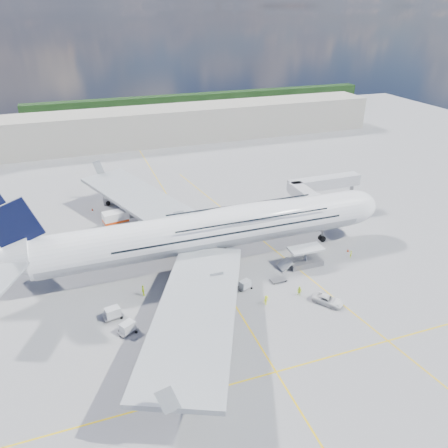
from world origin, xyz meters
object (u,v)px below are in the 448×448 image
object	(u,v)px
crew_van	(316,246)
crew_tug	(266,300)
baggage_tug	(199,305)
dolly_row_a	(182,339)
service_van	(328,300)
cone_wing_left_outer	(92,209)
cone_tail	(35,274)
cargo_loader	(304,259)
catering_truck_inner	(119,221)
crew_loader	(299,291)
dolly_back	(127,327)
dolly_nose_far	(278,280)
dolly_nose_near	(245,285)
crew_nose	(351,254)
cone_wing_left_inner	(134,250)
catering_truck_outer	(118,196)
airliner	(209,230)
jet_bridge	(318,189)
cone_nose	(348,250)
crew_wing	(143,290)
dolly_row_b	(113,313)
dolly_row_c	(198,303)
cone_wing_right_outer	(154,366)
cone_wing_right_inner	(167,304)

from	to	relation	value
crew_van	crew_tug	size ratio (longest dim) A/B	0.91
baggage_tug	dolly_row_a	bearing A→B (deg)	-110.81
service_van	cone_wing_left_outer	size ratio (longest dim) A/B	8.92
cone_tail	cargo_loader	bearing A→B (deg)	-15.60
catering_truck_inner	crew_loader	size ratio (longest dim) A/B	4.30
catering_truck_inner	dolly_back	bearing A→B (deg)	-104.81
dolly_nose_far	dolly_nose_near	size ratio (longest dim) A/B	1.00
crew_nose	cone_wing_left_outer	size ratio (longest dim) A/B	2.71
cone_wing_left_inner	cone_tail	xyz separation A→B (m)	(-18.53, -2.45, -0.01)
catering_truck_outer	dolly_row_a	bearing A→B (deg)	-72.99
airliner	cone_tail	world-z (taller)	airliner
jet_bridge	service_van	xyz separation A→B (m)	(-15.19, -30.07, -6.14)
airliner	cone_nose	distance (m)	28.76
crew_wing	cone_wing_left_inner	xyz separation A→B (m)	(0.86, 15.44, -0.72)
cargo_loader	dolly_row_b	bearing A→B (deg)	-173.71
dolly_row_a	dolly_row_c	distance (m)	8.81
cargo_loader	cone_wing_left_inner	bearing A→B (deg)	151.80
crew_wing	cone_tail	xyz separation A→B (m)	(-17.67, 12.99, -0.73)
catering_truck_outer	cone_nose	distance (m)	56.78
crew_nose	dolly_row_c	bearing A→B (deg)	143.91
crew_loader	crew_tug	world-z (taller)	crew_loader
crew_loader	cone_nose	distance (m)	19.27
crew_loader	crew_van	xyz separation A→B (m)	(10.93, 13.02, -0.10)
cone_nose	crew_van	bearing A→B (deg)	151.53
dolly_row_c	cone_wing_right_outer	xyz separation A→B (m)	(-9.33, -10.55, -0.74)
dolly_row_a	crew_nose	xyz separation A→B (m)	(37.35, 12.81, -0.23)
crew_nose	cone_nose	distance (m)	2.47
dolly_nose_far	catering_truck_inner	bearing A→B (deg)	126.79
dolly_row_c	cone_tail	bearing A→B (deg)	141.18
cargo_loader	crew_van	size ratio (longest dim) A/B	5.36
service_van	cone_wing_right_inner	distance (m)	26.57
crew_van	cone_wing_right_outer	world-z (taller)	crew_van
dolly_nose_far	crew_loader	world-z (taller)	crew_loader
dolly_row_b	dolly_nose_near	distance (m)	22.66
crew_van	dolly_row_a	bearing A→B (deg)	88.15
cone_wing_left_inner	cone_wing_left_outer	xyz separation A→B (m)	(-6.32, 23.21, -0.01)
dolly_nose_far	service_van	size ratio (longest dim) A/B	0.57
cargo_loader	service_van	distance (m)	12.24
service_van	cone_wing_right_inner	xyz separation A→B (m)	(-25.14, 8.60, -0.48)
dolly_nose_near	dolly_row_b	bearing A→B (deg)	159.72
service_van	crew_tug	distance (m)	10.22
airliner	crew_van	size ratio (longest dim) A/B	49.77
airliner	crew_wing	xyz separation A→B (m)	(-13.96, -6.64, -5.86)
airliner	catering_truck_outer	world-z (taller)	airliner
dolly_nose_far	cone_nose	bearing A→B (deg)	13.59
jet_bridge	cone_wing_left_outer	world-z (taller)	jet_bridge
cone_wing_left_outer	dolly_nose_near	bearing A→B (deg)	-62.18
airliner	crew_loader	world-z (taller)	airliner
catering_truck_inner	cone_nose	distance (m)	48.78
crew_nose	cone_wing_right_outer	xyz separation A→B (m)	(-42.08, -15.85, -0.47)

